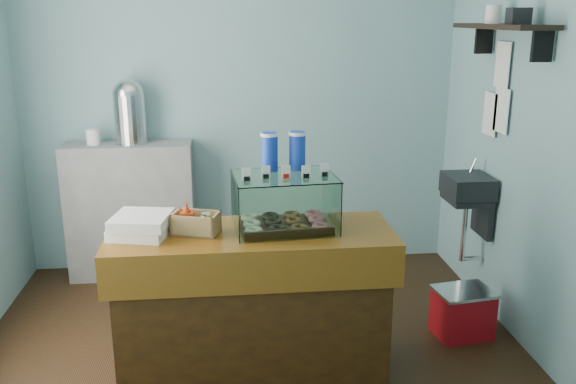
{
  "coord_description": "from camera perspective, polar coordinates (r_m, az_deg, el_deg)",
  "views": [
    {
      "loc": [
        -0.14,
        -3.47,
        2.07
      ],
      "look_at": [
        0.22,
        -0.15,
        1.1
      ],
      "focal_mm": 38.0,
      "sensor_mm": 36.0,
      "label": 1
    }
  ],
  "objects": [
    {
      "name": "room_shell",
      "position": [
        3.5,
        -3.44,
        10.25
      ],
      "size": [
        3.54,
        3.04,
        2.82
      ],
      "color": "#83B7BF",
      "rests_on": "ground"
    },
    {
      "name": "coffee_urn",
      "position": [
        4.91,
        -14.61,
        7.45
      ],
      "size": [
        0.27,
        0.27,
        0.5
      ],
      "color": "silver",
      "rests_on": "back_shelf"
    },
    {
      "name": "condiment_crate",
      "position": [
        3.41,
        -8.74,
        -2.84
      ],
      "size": [
        0.28,
        0.22,
        0.18
      ],
      "rotation": [
        0.0,
        0.0,
        -0.3
      ],
      "color": "tan",
      "rests_on": "counter"
    },
    {
      "name": "ground",
      "position": [
        4.04,
        -3.4,
        -14.62
      ],
      "size": [
        3.5,
        3.5,
        0.0
      ],
      "primitive_type": "plane",
      "color": "black",
      "rests_on": "ground"
    },
    {
      "name": "display_case",
      "position": [
        3.45,
        -0.37,
        -0.46
      ],
      "size": [
        0.6,
        0.46,
        0.53
      ],
      "rotation": [
        0.0,
        0.0,
        0.08
      ],
      "color": "#351E0F",
      "rests_on": "counter"
    },
    {
      "name": "red_cooler",
      "position": [
        4.29,
        16.02,
        -10.77
      ],
      "size": [
        0.41,
        0.33,
        0.33
      ],
      "rotation": [
        0.0,
        0.0,
        0.15
      ],
      "color": "red",
      "rests_on": "ground"
    },
    {
      "name": "back_shelf",
      "position": [
        5.08,
        -14.44,
        -1.7
      ],
      "size": [
        1.0,
        0.32,
        1.1
      ],
      "primitive_type": "cube",
      "color": "#969699",
      "rests_on": "ground"
    },
    {
      "name": "pastry_boxes",
      "position": [
        3.44,
        -13.57,
        -3.02
      ],
      "size": [
        0.36,
        0.36,
        0.12
      ],
      "rotation": [
        0.0,
        0.0,
        -0.23
      ],
      "color": "white",
      "rests_on": "counter"
    },
    {
      "name": "counter",
      "position": [
        3.59,
        -3.32,
        -10.41
      ],
      "size": [
        1.6,
        0.6,
        0.9
      ],
      "color": "#47290D",
      "rests_on": "ground"
    }
  ]
}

